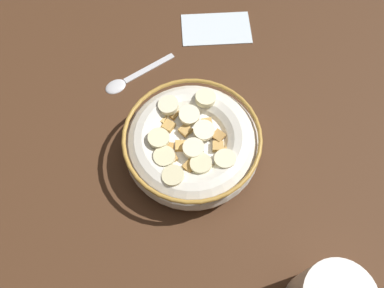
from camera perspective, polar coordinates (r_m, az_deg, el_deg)
ground_plane at (r=59.93cm, az=0.00°, el=-1.71°), size 91.51×91.51×2.00cm
cereal_bowl at (r=56.25cm, az=-0.01°, el=0.01°), size 19.47×19.47×6.35cm
spoon at (r=66.34cm, az=-9.50°, el=9.16°), size 12.34×7.79×0.80cm
folded_napkin at (r=72.86cm, az=3.51°, el=16.34°), size 12.51×7.92×0.30cm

